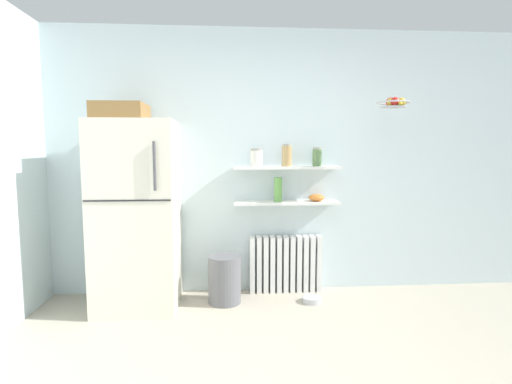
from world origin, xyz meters
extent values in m
plane|color=#B2A893|center=(0.00, 0.50, 0.00)|extent=(7.04, 7.04, 0.00)
cube|color=silver|center=(0.00, 2.05, 1.30)|extent=(7.04, 0.10, 2.60)
cube|color=silver|center=(-1.29, 1.66, 0.84)|extent=(0.72, 0.68, 1.69)
cube|color=#262628|center=(-1.29, 1.31, 1.02)|extent=(0.70, 0.01, 0.01)
cylinder|color=#4C4C51|center=(-1.06, 1.30, 1.30)|extent=(0.02, 0.02, 0.40)
cube|color=olive|center=(-1.40, 1.66, 1.76)|extent=(0.43, 0.48, 0.14)
cube|color=white|center=(-0.23, 1.92, 0.28)|extent=(0.05, 0.12, 0.57)
cube|color=white|center=(-0.16, 1.92, 0.28)|extent=(0.05, 0.12, 0.57)
cube|color=white|center=(-0.09, 1.92, 0.28)|extent=(0.05, 0.12, 0.57)
cube|color=white|center=(-0.03, 1.92, 0.28)|extent=(0.05, 0.12, 0.57)
cube|color=white|center=(0.04, 1.92, 0.28)|extent=(0.05, 0.12, 0.57)
cube|color=white|center=(0.11, 1.92, 0.28)|extent=(0.05, 0.12, 0.57)
cube|color=white|center=(0.17, 1.92, 0.28)|extent=(0.05, 0.12, 0.57)
cube|color=white|center=(0.24, 1.92, 0.28)|extent=(0.05, 0.12, 0.57)
cube|color=white|center=(0.31, 1.92, 0.28)|extent=(0.05, 0.12, 0.57)
cube|color=white|center=(0.38, 1.92, 0.28)|extent=(0.05, 0.12, 0.57)
cube|color=white|center=(0.44, 1.92, 0.28)|extent=(0.05, 0.12, 0.57)
cube|color=white|center=(0.11, 1.89, 0.91)|extent=(1.03, 0.22, 0.02)
cube|color=white|center=(0.11, 1.89, 1.25)|extent=(1.03, 0.22, 0.02)
cylinder|color=silver|center=(-0.19, 1.89, 1.34)|extent=(0.12, 0.12, 0.15)
cylinder|color=gray|center=(-0.19, 1.89, 1.43)|extent=(0.11, 0.11, 0.02)
cylinder|color=tan|center=(0.11, 1.89, 1.37)|extent=(0.10, 0.10, 0.20)
cylinder|color=gray|center=(0.11, 1.89, 1.47)|extent=(0.09, 0.09, 0.02)
cylinder|color=#5B7F4C|center=(0.40, 1.89, 1.35)|extent=(0.09, 0.09, 0.16)
cylinder|color=gray|center=(0.40, 1.89, 1.44)|extent=(0.08, 0.08, 0.02)
cylinder|color=#66A84C|center=(0.02, 1.89, 1.04)|extent=(0.08, 0.08, 0.24)
ellipsoid|color=orange|center=(0.41, 1.89, 0.96)|extent=(0.16, 0.16, 0.07)
cylinder|color=slate|center=(-0.50, 1.66, 0.22)|extent=(0.30, 0.30, 0.45)
cylinder|color=#B7B7BC|center=(0.31, 1.61, 0.03)|extent=(0.18, 0.18, 0.05)
torus|color=#B2B2B7|center=(1.04, 1.61, 1.86)|extent=(0.29, 0.29, 0.01)
cylinder|color=#A8A8AD|center=(1.04, 1.61, 1.82)|extent=(0.24, 0.24, 0.01)
sphere|color=gold|center=(1.11, 1.62, 1.86)|extent=(0.08, 0.08, 0.08)
sphere|color=red|center=(1.04, 1.69, 1.87)|extent=(0.09, 0.09, 0.09)
sphere|color=gold|center=(1.02, 1.62, 1.86)|extent=(0.07, 0.07, 0.07)
sphere|color=red|center=(1.03, 1.57, 1.86)|extent=(0.08, 0.08, 0.08)
ellipsoid|color=yellow|center=(1.07, 1.59, 1.85)|extent=(0.06, 0.18, 0.08)
camera|label=1|loc=(-0.49, -2.05, 1.45)|focal=28.64mm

